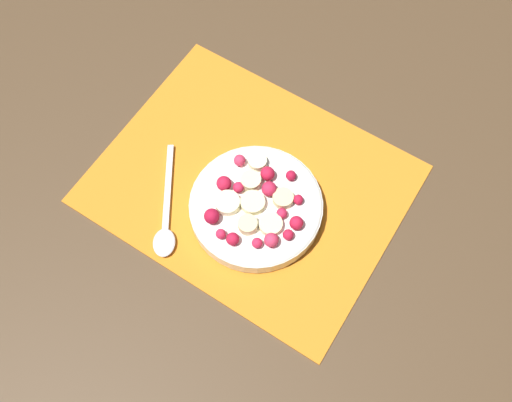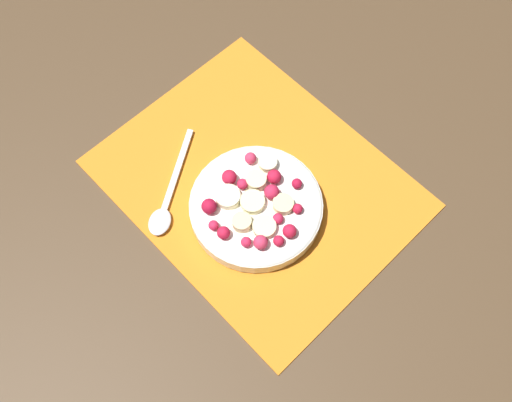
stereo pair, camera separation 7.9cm
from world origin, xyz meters
TOP-DOWN VIEW (x-y plane):
  - ground_plane at (0.00, 0.00)m, footprint 3.00×3.00m
  - placemat at (0.00, 0.00)m, footprint 0.44×0.35m
  - fruit_bowl at (-0.03, 0.03)m, footprint 0.19×0.19m
  - spoon at (0.06, 0.12)m, footprint 0.11×0.16m

SIDE VIEW (x-z plane):
  - ground_plane at x=0.00m, z-range 0.00..0.00m
  - placemat at x=0.00m, z-range 0.00..0.01m
  - spoon at x=0.06m, z-range 0.01..0.01m
  - fruit_bowl at x=-0.03m, z-range 0.00..0.05m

